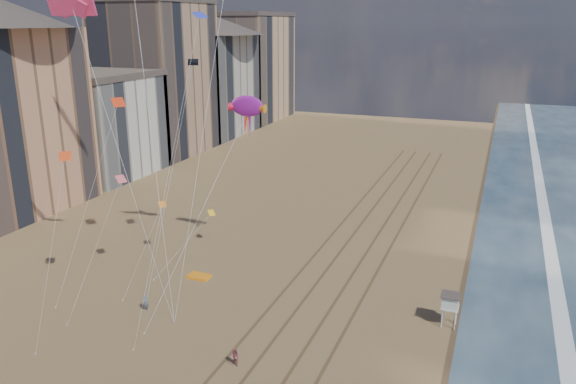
{
  "coord_description": "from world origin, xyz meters",
  "views": [
    {
      "loc": [
        16.69,
        -20.69,
        24.76
      ],
      "look_at": [
        -1.35,
        26.0,
        9.5
      ],
      "focal_mm": 35.0,
      "sensor_mm": 36.0,
      "label": 1
    }
  ],
  "objects_px": {
    "kite_flyer_a": "(145,303)",
    "kite_flyer_b": "(235,357)",
    "lifeguard_stand": "(450,302)",
    "grounded_kite": "(199,276)",
    "show_kite": "(247,107)"
  },
  "relations": [
    {
      "from": "show_kite",
      "to": "kite_flyer_a",
      "type": "bearing_deg",
      "value": -106.35
    },
    {
      "from": "kite_flyer_a",
      "to": "kite_flyer_b",
      "type": "xyz_separation_m",
      "value": [
        11.2,
        -4.73,
        -0.03
      ]
    },
    {
      "from": "show_kite",
      "to": "kite_flyer_b",
      "type": "xyz_separation_m",
      "value": [
        7.22,
        -18.31,
        -15.85
      ]
    },
    {
      "from": "lifeguard_stand",
      "to": "grounded_kite",
      "type": "bearing_deg",
      "value": 178.73
    },
    {
      "from": "kite_flyer_a",
      "to": "kite_flyer_b",
      "type": "distance_m",
      "value": 12.16
    },
    {
      "from": "grounded_kite",
      "to": "kite_flyer_a",
      "type": "height_order",
      "value": "kite_flyer_a"
    },
    {
      "from": "grounded_kite",
      "to": "lifeguard_stand",
      "type": "bearing_deg",
      "value": -0.21
    },
    {
      "from": "lifeguard_stand",
      "to": "show_kite",
      "type": "xyz_separation_m",
      "value": [
        -21.52,
        6.52,
        14.36
      ]
    },
    {
      "from": "kite_flyer_a",
      "to": "grounded_kite",
      "type": "bearing_deg",
      "value": 47.38
    },
    {
      "from": "kite_flyer_a",
      "to": "kite_flyer_b",
      "type": "relative_size",
      "value": 1.04
    },
    {
      "from": "kite_flyer_b",
      "to": "show_kite",
      "type": "bearing_deg",
      "value": 130.94
    },
    {
      "from": "lifeguard_stand",
      "to": "kite_flyer_a",
      "type": "bearing_deg",
      "value": -164.53
    },
    {
      "from": "lifeguard_stand",
      "to": "show_kite",
      "type": "bearing_deg",
      "value": 163.15
    },
    {
      "from": "lifeguard_stand",
      "to": "kite_flyer_b",
      "type": "xyz_separation_m",
      "value": [
        -14.31,
        -11.79,
        -1.49
      ]
    },
    {
      "from": "grounded_kite",
      "to": "kite_flyer_b",
      "type": "bearing_deg",
      "value": -49.48
    }
  ]
}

